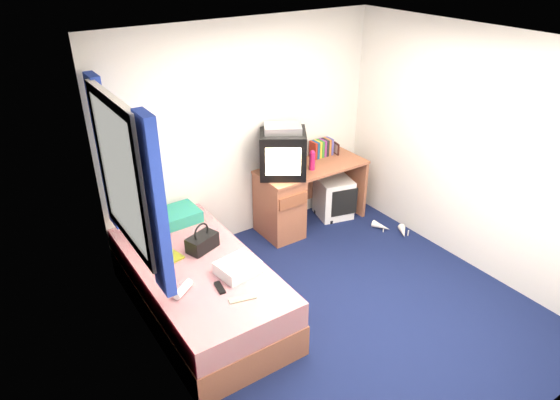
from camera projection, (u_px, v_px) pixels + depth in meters
ground at (341, 308)px, 4.68m from camera, size 3.40×3.40×0.00m
room_shell at (351, 167)px, 3.99m from camera, size 3.40×3.40×3.40m
bed at (200, 287)px, 4.52m from camera, size 1.01×2.00×0.54m
pillow at (171, 218)px, 4.97m from camera, size 0.56×0.36×0.12m
desk at (291, 198)px, 5.75m from camera, size 1.30×0.55×0.75m
storage_cube at (334, 197)px, 6.12m from camera, size 0.48×0.48×0.49m
crt_tv at (283, 153)px, 5.41m from camera, size 0.66×0.65×0.49m
vcr at (283, 128)px, 5.28m from camera, size 0.48×0.44×0.07m
book_row at (321, 148)px, 5.93m from camera, size 0.27×0.13×0.20m
picture_frame at (336, 148)px, 6.00m from camera, size 0.04×0.12×0.14m
pink_water_bottle at (312, 161)px, 5.58m from camera, size 0.08×0.08×0.21m
aerosol_can at (304, 157)px, 5.69m from camera, size 0.06×0.06×0.19m
handbag at (202, 242)px, 4.55m from camera, size 0.32×0.25×0.27m
towel at (238, 267)px, 4.24m from camera, size 0.37×0.32×0.11m
magazine at (166, 256)px, 4.47m from camera, size 0.27×0.32×0.01m
water_bottle at (183, 289)px, 4.01m from camera, size 0.20×0.17×0.07m
colour_swatch_fan at (242, 299)px, 3.95m from camera, size 0.23×0.11×0.01m
remote_control at (220, 288)px, 4.07m from camera, size 0.07×0.17×0.02m
window_assembly at (125, 177)px, 3.91m from camera, size 0.11×1.42×1.40m
white_heels at (392, 229)px, 5.85m from camera, size 0.30×0.46×0.09m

